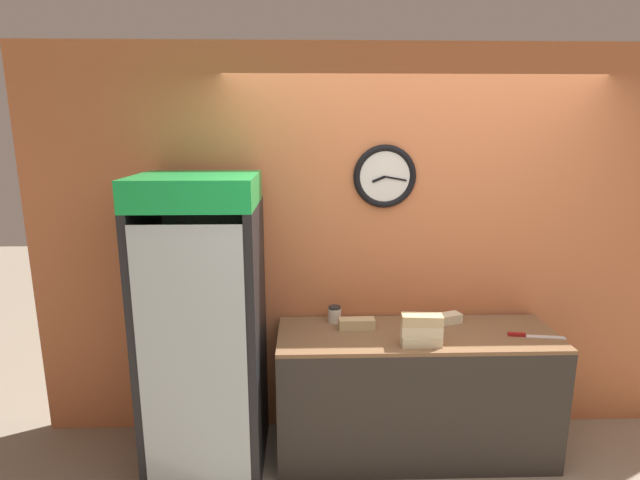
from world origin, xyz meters
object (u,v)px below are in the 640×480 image
object	(u,v)px
sandwich_stack_bottom	(421,340)
sandwich_flat_right	(357,324)
sandwich_stack_middle	(422,330)
condiment_jar	(335,314)
chefs_knife	(528,335)
sandwich_stack_top	(422,320)
beverage_cooler	(205,310)
sandwich_flat_left	(443,319)

from	to	relation	value
sandwich_stack_bottom	sandwich_flat_right	bearing A→B (deg)	143.56
sandwich_stack_middle	condiment_jar	world-z (taller)	sandwich_stack_middle
chefs_knife	sandwich_stack_top	bearing A→B (deg)	-171.28
sandwich_stack_top	sandwich_flat_right	world-z (taller)	sandwich_stack_top
sandwich_stack_top	chefs_knife	xyz separation A→B (m)	(0.72, 0.11, -0.16)
beverage_cooler	sandwich_stack_middle	distance (m)	1.35
beverage_cooler	condiment_jar	size ratio (longest dim) A/B	17.30
sandwich_stack_top	sandwich_flat_right	distance (m)	0.48
beverage_cooler	chefs_knife	world-z (taller)	beverage_cooler
beverage_cooler	sandwich_stack_top	world-z (taller)	beverage_cooler
sandwich_stack_bottom	sandwich_flat_right	xyz separation A→B (m)	(-0.37, 0.27, 0.00)
sandwich_flat_right	chefs_knife	size ratio (longest dim) A/B	0.68
beverage_cooler	sandwich_flat_left	distance (m)	1.58
condiment_jar	sandwich_flat_left	bearing A→B (deg)	-4.46
chefs_knife	condiment_jar	xyz separation A→B (m)	(-1.22, 0.29, 0.05)
sandwich_stack_middle	chefs_knife	distance (m)	0.73
sandwich_stack_top	sandwich_flat_left	size ratio (longest dim) A/B	0.90
sandwich_stack_top	sandwich_flat_left	distance (m)	0.43
beverage_cooler	sandwich_stack_top	xyz separation A→B (m)	(1.34, -0.18, -0.01)
sandwich_flat_left	sandwich_flat_right	world-z (taller)	sandwich_flat_right
sandwich_stack_middle	condiment_jar	distance (m)	0.65
sandwich_stack_bottom	sandwich_stack_middle	distance (m)	0.07
sandwich_flat_right	chefs_knife	world-z (taller)	sandwich_flat_right
sandwich_flat_left	condiment_jar	size ratio (longest dim) A/B	2.56
sandwich_stack_middle	sandwich_flat_left	bearing A→B (deg)	56.53
condiment_jar	sandwich_stack_top	bearing A→B (deg)	-38.04
sandwich_stack_top	chefs_knife	bearing A→B (deg)	8.72
sandwich_flat_left	chefs_knife	xyz separation A→B (m)	(0.49, -0.23, -0.02)
sandwich_stack_bottom	condiment_jar	world-z (taller)	condiment_jar
sandwich_flat_right	condiment_jar	world-z (taller)	condiment_jar
beverage_cooler	chefs_knife	xyz separation A→B (m)	(2.06, -0.07, -0.17)
sandwich_stack_middle	sandwich_stack_top	distance (m)	0.07
condiment_jar	sandwich_flat_right	bearing A→B (deg)	-41.94
sandwich_stack_bottom	sandwich_stack_middle	bearing A→B (deg)	0.00
sandwich_stack_top	chefs_knife	distance (m)	0.74
beverage_cooler	sandwich_stack_middle	size ratio (longest dim) A/B	7.49
sandwich_flat_left	beverage_cooler	bearing A→B (deg)	-174.13
sandwich_stack_middle	sandwich_flat_right	distance (m)	0.46
sandwich_flat_left	condiment_jar	bearing A→B (deg)	175.54
beverage_cooler	sandwich_stack_bottom	size ratio (longest dim) A/B	7.71
beverage_cooler	sandwich_flat_left	size ratio (longest dim) A/B	6.76
sandwich_stack_bottom	chefs_knife	distance (m)	0.73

